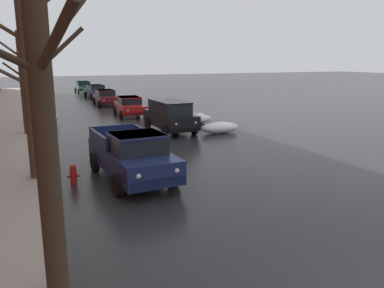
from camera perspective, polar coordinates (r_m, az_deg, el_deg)
name	(u,v)px	position (r m, az deg, el deg)	size (l,w,h in m)	color
left_sidewalk_slab	(5,142)	(21.40, -26.24, 0.25)	(2.48, 80.00, 0.13)	#A8A399
snow_bank_near_corner_left	(38,106)	(34.62, -22.11, 5.26)	(1.77, 1.49, 0.67)	white
snow_bank_along_left_kerb	(194,119)	(25.02, 0.25, 3.78)	(2.55, 1.34, 0.67)	white
snow_bank_mid_block_left	(41,118)	(26.49, -21.72, 3.59)	(2.22, 0.96, 0.87)	white
snow_bank_near_corner_right	(219,128)	(21.91, 4.08, 2.45)	(2.32, 1.09, 0.64)	white
bare_tree_at_the_corner	(46,131)	(6.43, -21.14, 1.86)	(2.32, 2.59, 5.82)	#382B1E
bare_tree_second_along_sidewalk	(29,69)	(13.81, -23.34, 10.28)	(3.57, 1.97, 7.27)	#423323
bare_tree_mid_block	(22,79)	(22.77, -24.16, 8.91)	(3.05, 3.73, 6.21)	#4C3D2D
pickup_truck_darkblue_approaching_near_lane	(132,155)	(13.44, -8.97, -1.68)	(2.32, 5.11, 1.76)	navy
suv_black_parked_kerbside_close	(170,115)	(22.24, -3.36, 4.38)	(2.07, 4.56, 1.82)	black
sedan_red_parked_kerbside_mid	(129,106)	(29.07, -9.38, 5.70)	(2.21, 4.52, 1.42)	red
sedan_maroon_parked_far_down_block	(106,97)	(36.20, -12.84, 6.89)	(1.99, 4.27, 1.42)	maroon
sedan_darkblue_queued_behind_truck	(96,91)	(43.59, -14.23, 7.73)	(2.22, 4.43, 1.42)	navy
sedan_green_at_far_intersection	(83,87)	(51.22, -16.01, 8.30)	(1.94, 3.98, 1.42)	#1E5633
fire_hydrant	(73,175)	(13.46, -17.41, -4.40)	(0.42, 0.22, 0.71)	#B21E19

